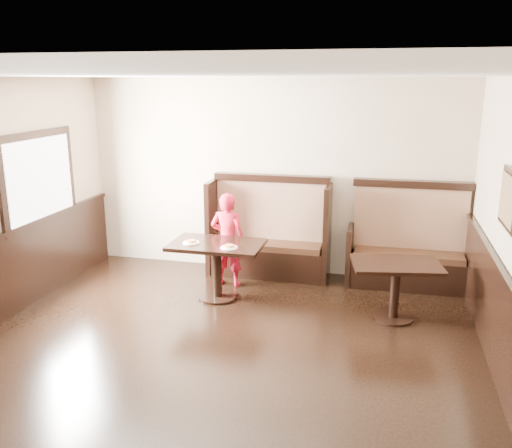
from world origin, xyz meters
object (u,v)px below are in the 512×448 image
(booth_main, at_px, (269,239))
(booth_neighbor, at_px, (408,252))
(table_main, at_px, (217,256))
(table_neighbor, at_px, (396,277))
(child, at_px, (228,240))

(booth_main, xyz_separation_m, booth_neighbor, (1.95, -0.00, -0.05))
(table_main, xyz_separation_m, table_neighbor, (2.23, -0.12, -0.05))
(booth_neighbor, height_order, table_neighbor, booth_neighbor)
(table_main, bearing_deg, booth_neighbor, 24.13)
(booth_neighbor, distance_m, child, 2.48)
(booth_neighbor, bearing_deg, table_main, -156.21)
(table_main, distance_m, table_neighbor, 2.23)
(booth_neighbor, height_order, child, booth_neighbor)
(booth_main, height_order, booth_neighbor, same)
(table_main, relative_size, table_neighbor, 1.06)
(booth_neighbor, xyz_separation_m, table_main, (-2.41, -1.06, 0.09))
(booth_main, relative_size, table_main, 1.48)
(booth_main, bearing_deg, table_main, -113.38)
(table_main, bearing_deg, child, 90.02)
(table_main, xyz_separation_m, child, (0.00, 0.49, 0.08))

